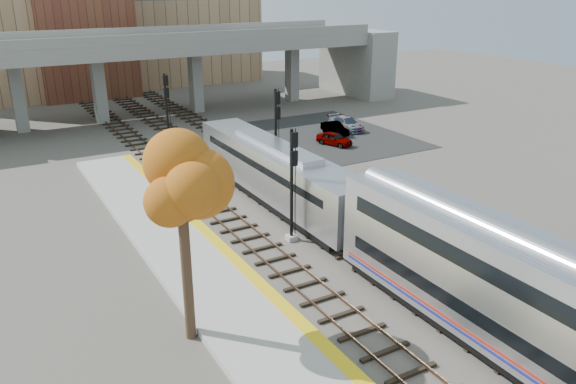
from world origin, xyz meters
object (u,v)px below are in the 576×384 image
locomotive (276,172)px  tree (181,191)px  car_a (334,139)px  signal_mast_near (292,188)px  signal_mast_far (167,113)px  signal_mast_mid (276,137)px  car_b (335,128)px  car_c (346,123)px

locomotive → tree: (-10.76, -11.92, 4.47)m
tree → car_a: (22.49, 22.06, -6.10)m
signal_mast_near → signal_mast_far: signal_mast_far is taller
signal_mast_mid → car_a: bearing=33.6°
signal_mast_far → car_a: size_ratio=1.94×
signal_mast_near → signal_mast_far: bearing=90.0°
signal_mast_far → locomotive: bearing=-82.8°
tree → locomotive: bearing=47.9°
signal_mast_mid → tree: bearing=-129.3°
signal_mast_far → tree: (-8.66, -28.44, 3.36)m
car_a → car_b: car_b is taller
locomotive → car_b: (13.94, 13.33, -1.62)m
car_b → signal_mast_mid: bearing=-135.7°
signal_mast_near → car_b: signal_mast_near is taller
car_c → signal_mast_near: bearing=-135.7°
signal_mast_far → car_a: 15.47m
signal_mast_near → tree: bearing=-144.4°
tree → signal_mast_far: bearing=73.1°
signal_mast_far → car_c: 18.49m
signal_mast_mid → signal_mast_far: 13.49m
signal_mast_mid → signal_mast_far: bearing=107.7°
tree → signal_mast_mid: bearing=50.7°
car_a → signal_mast_near: bearing=-151.7°
signal_mast_near → locomotive: bearing=69.9°
locomotive → car_a: (11.73, 10.14, -1.63)m
car_a → car_c: bearing=23.2°
car_a → car_b: size_ratio=0.95×
signal_mast_mid → tree: (-12.76, -15.59, 3.16)m
signal_mast_near → signal_mast_mid: bearing=66.4°
locomotive → car_c: locomotive is taller
signal_mast_far → tree: size_ratio=0.76×
signal_mast_far → signal_mast_near: bearing=-90.0°
locomotive → car_a: locomotive is taller
signal_mast_mid → car_b: 15.64m
signal_mast_mid → car_a: signal_mast_mid is taller
signal_mast_far → signal_mast_mid: bearing=-72.3°
car_a → car_b: bearing=34.7°
signal_mast_near → car_b: (16.04, 19.06, -2.66)m
locomotive → car_c: size_ratio=4.18×
car_b → tree: bearing=-129.0°
signal_mast_far → car_b: signal_mast_far is taller
locomotive → signal_mast_far: bearing=97.2°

